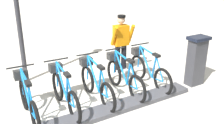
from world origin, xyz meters
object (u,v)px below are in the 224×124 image
bike_docked_3 (64,91)px  worker_near_rack (121,42)px  bike_docked_4 (28,100)px  payment_kiosk (196,60)px  bike_docked_0 (148,70)px  bike_docked_2 (95,83)px  bike_docked_1 (123,76)px

bike_docked_3 → worker_near_rack: 2.44m
bike_docked_4 → bike_docked_3: bearing=-90.0°
payment_kiosk → bike_docked_0: bearing=62.1°
bike_docked_0 → worker_near_rack: 1.19m
bike_docked_2 → bike_docked_4: size_ratio=1.00×
bike_docked_2 → bike_docked_3: bearing=90.0°
bike_docked_0 → bike_docked_2: (0.00, 1.51, 0.00)m
bike_docked_0 → bike_docked_3: (0.00, 2.26, 0.00)m
bike_docked_0 → bike_docked_4: same height
bike_docked_1 → bike_docked_2: bearing=90.0°
bike_docked_1 → bike_docked_2: size_ratio=1.00×
payment_kiosk → bike_docked_4: 4.14m
bike_docked_1 → bike_docked_3: 1.51m
payment_kiosk → worker_near_rack: (1.65, 1.21, 0.24)m
bike_docked_0 → bike_docked_4: 3.02m
bike_docked_2 → bike_docked_0: bearing=-90.0°
bike_docked_3 → bike_docked_1: bearing=-90.0°
bike_docked_1 → bike_docked_4: bearing=90.0°
bike_docked_0 → bike_docked_3: bearing=90.0°
bike_docked_0 → worker_near_rack: (1.08, 0.13, 0.48)m
bike_docked_4 → worker_near_rack: size_ratio=1.04×
bike_docked_1 → worker_near_rack: size_ratio=1.04×
payment_kiosk → bike_docked_2: size_ratio=0.74×
bike_docked_3 → bike_docked_4: same height
bike_docked_0 → bike_docked_1: bearing=90.0°
payment_kiosk → bike_docked_1: (0.57, 1.83, -0.24)m
bike_docked_2 → payment_kiosk: bearing=-102.5°
bike_docked_1 → bike_docked_2: 0.75m
bike_docked_3 → payment_kiosk: bearing=-99.7°
bike_docked_0 → bike_docked_2: same height
bike_docked_0 → bike_docked_2: size_ratio=1.00×
bike_docked_3 → bike_docked_4: size_ratio=1.00×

